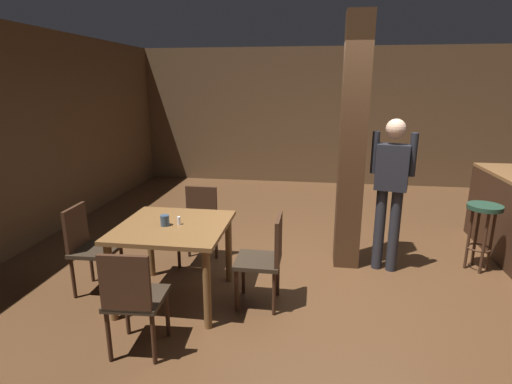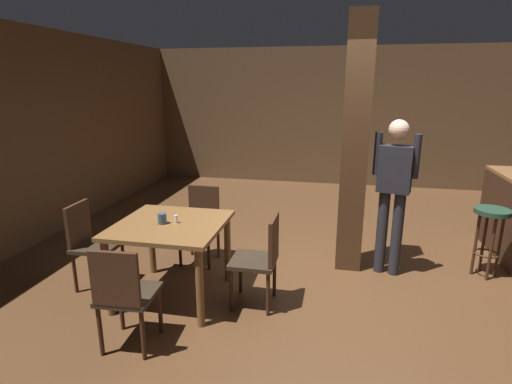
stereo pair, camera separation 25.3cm
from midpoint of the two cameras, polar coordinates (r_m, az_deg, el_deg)
ground_plane at (r=4.56m, az=9.90°, el=-12.10°), size 10.80×10.80×0.00m
wall_back at (r=8.58m, az=9.68°, el=10.50°), size 8.00×0.10×2.80m
pillar at (r=4.53m, az=12.04°, el=6.34°), size 0.28×0.28×2.80m
dining_table at (r=3.95m, az=-13.51°, el=-6.21°), size 1.02×1.02×0.78m
chair_west at (r=4.45m, az=-24.34°, el=-6.85°), size 0.43×0.43×0.89m
chair_north at (r=4.78m, az=-9.63°, el=-4.14°), size 0.43×0.43×0.89m
chair_south at (r=3.31m, az=-19.35°, el=-13.96°), size 0.44×0.44×0.89m
chair_east at (r=3.80m, az=-0.49°, el=-9.14°), size 0.42×0.42×0.89m
napkin_cup at (r=3.88m, az=-14.73°, el=-3.97°), size 0.08×0.08×0.10m
salt_shaker at (r=3.88m, az=-12.81°, el=-4.03°), size 0.03×0.03×0.08m
standing_person at (r=4.57m, az=17.21°, el=0.97°), size 0.47×0.28×1.72m
bar_stool_near at (r=5.09m, az=28.45°, el=-3.66°), size 0.37×0.37×0.78m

